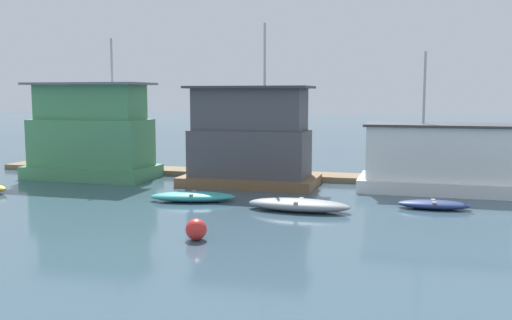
{
  "coord_description": "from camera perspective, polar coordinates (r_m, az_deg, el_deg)",
  "views": [
    {
      "loc": [
        7.52,
        -27.8,
        4.63
      ],
      "look_at": [
        0.0,
        -1.0,
        1.4
      ],
      "focal_mm": 40.0,
      "sensor_mm": 36.0,
      "label": 1
    }
  ],
  "objects": [
    {
      "name": "houseboat_white",
      "position": [
        28.54,
        17.63,
        0.07
      ],
      "size": [
        7.24,
        3.72,
        6.63
      ],
      "color": "white",
      "rests_on": "ground_plane"
    },
    {
      "name": "ground_plane",
      "position": [
        29.16,
        0.53,
        -2.51
      ],
      "size": [
        200.0,
        200.0,
        0.0
      ],
      "primitive_type": "plane",
      "color": "#385160"
    },
    {
      "name": "mooring_post_far_right",
      "position": [
        29.61,
        22.26,
        -1.18
      ],
      "size": [
        0.24,
        0.24,
        1.74
      ],
      "primitive_type": "cylinder",
      "color": "#846B4C",
      "rests_on": "ground_plane"
    },
    {
      "name": "dock_walkway",
      "position": [
        31.64,
        1.77,
        -1.52
      ],
      "size": [
        33.8,
        1.98,
        0.3
      ],
      "primitive_type": "cube",
      "color": "#846B4C",
      "rests_on": "ground_plane"
    },
    {
      "name": "houseboat_green",
      "position": [
        32.64,
        -16.15,
        2.35
      ],
      "size": [
        7.0,
        3.5,
        7.58
      ],
      "color": "#4C9360",
      "rests_on": "ground_plane"
    },
    {
      "name": "dinghy_grey",
      "position": [
        22.78,
        4.3,
        -4.5
      ],
      "size": [
        4.16,
        1.5,
        0.49
      ],
      "color": "gray",
      "rests_on": "ground_plane"
    },
    {
      "name": "dinghy_teal",
      "position": [
        24.87,
        -6.34,
        -3.66
      ],
      "size": [
        3.89,
        2.11,
        0.42
      ],
      "color": "teal",
      "rests_on": "ground_plane"
    },
    {
      "name": "houseboat_brown",
      "position": [
        28.95,
        -0.6,
        1.99
      ],
      "size": [
        6.85,
        3.69,
        8.12
      ],
      "color": "brown",
      "rests_on": "ground_plane"
    },
    {
      "name": "dinghy_navy",
      "position": [
        24.23,
        17.34,
        -4.27
      ],
      "size": [
        2.9,
        1.17,
        0.35
      ],
      "color": "navy",
      "rests_on": "ground_plane"
    },
    {
      "name": "buoy_red",
      "position": [
        18.36,
        -6.0,
        -6.91
      ],
      "size": [
        0.69,
        0.69,
        0.69
      ],
      "primitive_type": "sphere",
      "color": "red",
      "rests_on": "ground_plane"
    }
  ]
}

